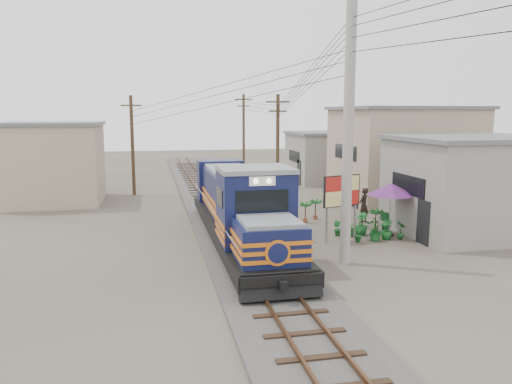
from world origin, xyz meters
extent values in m
plane|color=#473F35|center=(0.00, 0.00, 0.00)|extent=(120.00, 120.00, 0.00)
cube|color=#595651|center=(0.00, 10.00, 0.08)|extent=(3.60, 70.00, 0.16)
cube|color=#51331E|center=(-0.54, 10.00, 0.26)|extent=(0.08, 70.00, 0.12)
cube|color=#51331E|center=(0.54, 10.00, 0.26)|extent=(0.08, 70.00, 0.12)
cube|color=black|center=(0.00, 3.22, 0.74)|extent=(2.69, 14.84, 0.51)
cube|color=black|center=(0.00, -1.41, 0.46)|extent=(2.04, 2.97, 0.60)
cube|color=black|center=(0.00, 7.86, 0.46)|extent=(2.04, 2.97, 0.60)
cube|color=#0F143A|center=(0.00, -2.53, 1.53)|extent=(2.21, 2.23, 1.39)
cube|color=#0F143A|center=(0.00, -0.21, 2.27)|extent=(2.64, 2.41, 2.87)
cube|color=slate|center=(0.00, -0.21, 3.75)|extent=(2.69, 2.53, 0.17)
cube|color=black|center=(0.00, -1.42, 2.78)|extent=(1.88, 0.06, 0.74)
cube|color=white|center=(0.00, -1.43, 3.47)|extent=(0.93, 0.06, 0.32)
cube|color=#0F143A|center=(0.00, 5.54, 1.90)|extent=(2.10, 9.09, 2.13)
cube|color=slate|center=(0.00, 5.54, 3.01)|extent=(1.88, 9.09, 0.17)
cube|color=#CC6113|center=(0.00, 3.22, 1.25)|extent=(2.73, 14.84, 0.13)
cube|color=#CC6113|center=(0.00, 3.22, 1.53)|extent=(2.73, 14.84, 0.13)
cube|color=#CC6113|center=(0.00, 3.22, 1.80)|extent=(2.73, 14.84, 0.13)
cylinder|color=#9E9B93|center=(3.50, -0.50, 5.00)|extent=(0.40, 0.40, 10.00)
cylinder|color=#4C3826|center=(4.50, 14.00, 3.50)|extent=(0.24, 0.24, 7.00)
cube|color=#4C3826|center=(4.50, 14.00, 6.50)|extent=(1.60, 0.10, 0.10)
cube|color=#4C3826|center=(4.50, 14.00, 5.90)|extent=(1.20, 0.10, 0.10)
cylinder|color=#4C3826|center=(4.80, 28.00, 3.75)|extent=(0.24, 0.24, 7.50)
cube|color=#4C3826|center=(4.80, 28.00, 7.00)|extent=(1.60, 0.10, 0.10)
cube|color=#4C3826|center=(4.80, 28.00, 6.40)|extent=(1.20, 0.10, 0.10)
cylinder|color=#4C3826|center=(-5.00, 18.00, 3.50)|extent=(0.24, 0.24, 7.00)
cube|color=#4C3826|center=(-5.00, 18.00, 6.50)|extent=(1.60, 0.10, 0.10)
cube|color=#4C3826|center=(-5.00, 18.00, 5.90)|extent=(1.20, 0.10, 0.10)
cube|color=gray|center=(11.50, 3.00, 2.25)|extent=(7.00, 6.00, 4.50)
cube|color=slate|center=(11.50, 3.00, 4.60)|extent=(7.35, 6.30, 0.20)
cube|color=black|center=(7.98, 3.00, 2.48)|extent=(0.05, 3.00, 0.90)
cube|color=tan|center=(12.50, 12.00, 3.00)|extent=(8.00, 7.00, 6.00)
cube|color=slate|center=(12.50, 12.00, 6.10)|extent=(8.40, 7.35, 0.20)
cube|color=black|center=(8.48, 12.00, 3.30)|extent=(0.05, 3.50, 0.90)
cube|color=gray|center=(11.00, 22.00, 2.00)|extent=(6.00, 6.00, 4.00)
cube|color=slate|center=(11.00, 22.00, 4.10)|extent=(6.30, 6.30, 0.20)
cube|color=black|center=(7.98, 22.00, 2.20)|extent=(0.05, 3.00, 0.90)
cube|color=tan|center=(-10.00, 16.00, 2.50)|extent=(6.00, 6.00, 5.00)
cube|color=slate|center=(-10.00, 16.00, 5.10)|extent=(6.30, 6.30, 0.20)
cube|color=black|center=(-13.02, 16.00, 2.75)|extent=(0.05, 3.00, 0.90)
cylinder|color=#99999E|center=(3.87, 2.59, 1.12)|extent=(0.10, 0.10, 2.23)
cylinder|color=#99999E|center=(5.41, 3.05, 1.12)|extent=(0.10, 0.10, 2.23)
cube|color=black|center=(4.64, 2.82, 2.32)|extent=(1.92, 0.68, 1.43)
cube|color=red|center=(4.64, 2.79, 2.32)|extent=(1.82, 0.62, 1.34)
cylinder|color=black|center=(7.27, 3.29, 0.05)|extent=(0.46, 0.46, 0.10)
cylinder|color=#99999E|center=(7.27, 3.29, 1.15)|extent=(0.05, 0.05, 2.30)
cone|color=#5C2267|center=(7.27, 3.29, 2.25)|extent=(2.84, 2.84, 0.58)
imported|color=black|center=(7.26, 6.23, 0.94)|extent=(0.82, 0.78, 1.88)
imported|color=#1A5E25|center=(4.80, 2.71, 0.52)|extent=(0.53, 0.64, 1.04)
imported|color=#1A5E25|center=(5.32, 2.47, 0.37)|extent=(0.39, 0.45, 0.73)
imported|color=#1A5E25|center=(6.15, 2.48, 0.44)|extent=(0.80, 0.69, 0.89)
imported|color=#1A5E25|center=(6.82, 2.65, 0.47)|extent=(0.71, 0.71, 0.94)
imported|color=#1A5E25|center=(7.46, 2.48, 0.44)|extent=(0.39, 0.51, 0.87)
imported|color=#1A5E25|center=(4.83, 3.77, 0.36)|extent=(0.45, 0.49, 0.73)
imported|color=#1A5E25|center=(5.36, 3.70, 0.44)|extent=(0.99, 1.02, 0.87)
imported|color=#1A5E25|center=(6.01, 3.67, 0.55)|extent=(0.85, 0.85, 1.10)
imported|color=#1A5E25|center=(6.69, 3.58, 0.45)|extent=(0.37, 0.51, 0.90)
imported|color=#1A5E25|center=(7.28, 3.73, 0.52)|extent=(0.66, 0.71, 1.04)
camera|label=1|loc=(-3.74, -18.11, 5.82)|focal=35.00mm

